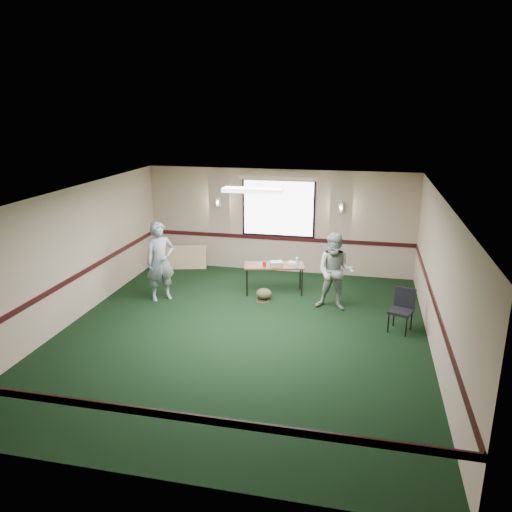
% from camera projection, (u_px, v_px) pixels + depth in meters
% --- Properties ---
extents(ground, '(8.00, 8.00, 0.00)m').
position_uv_depth(ground, '(242.00, 334.00, 9.63)').
color(ground, black).
rests_on(ground, ground).
extents(room_shell, '(8.00, 8.02, 8.00)m').
position_uv_depth(room_shell, '(264.00, 229.00, 11.16)').
color(room_shell, tan).
rests_on(room_shell, ground).
extents(folding_table, '(1.47, 0.85, 0.69)m').
position_uv_depth(folding_table, '(274.00, 267.00, 11.60)').
color(folding_table, '#523717').
rests_on(folding_table, ground).
extents(projector, '(0.33, 0.30, 0.09)m').
position_uv_depth(projector, '(276.00, 263.00, 11.53)').
color(projector, '#95949C').
rests_on(projector, folding_table).
extents(game_console, '(0.22, 0.19, 0.05)m').
position_uv_depth(game_console, '(292.00, 263.00, 11.65)').
color(game_console, silver).
rests_on(game_console, folding_table).
extents(red_cup, '(0.08, 0.08, 0.12)m').
position_uv_depth(red_cup, '(264.00, 264.00, 11.47)').
color(red_cup, '#B80C0C').
rests_on(red_cup, folding_table).
extents(water_bottle, '(0.06, 0.06, 0.21)m').
position_uv_depth(water_bottle, '(297.00, 262.00, 11.44)').
color(water_bottle, '#91BFEE').
rests_on(water_bottle, folding_table).
extents(duffel_bag, '(0.37, 0.28, 0.25)m').
position_uv_depth(duffel_bag, '(264.00, 294.00, 11.36)').
color(duffel_bag, brown).
rests_on(duffel_bag, ground).
extents(cable_coil, '(0.32, 0.32, 0.01)m').
position_uv_depth(cable_coil, '(263.00, 301.00, 11.28)').
color(cable_coil, red).
rests_on(cable_coil, ground).
extents(folded_table, '(1.25, 0.49, 0.64)m').
position_uv_depth(folded_table, '(183.00, 257.00, 13.42)').
color(folded_table, tan).
rests_on(folded_table, ground).
extents(conference_chair, '(0.53, 0.54, 0.85)m').
position_uv_depth(conference_chair, '(403.00, 306.00, 9.70)').
color(conference_chair, black).
rests_on(conference_chair, ground).
extents(person_left, '(0.78, 0.75, 1.80)m').
position_uv_depth(person_left, '(160.00, 261.00, 11.14)').
color(person_left, '#3A5881').
rests_on(person_left, ground).
extents(person_right, '(0.88, 0.71, 1.69)m').
position_uv_depth(person_right, '(335.00, 272.00, 10.61)').
color(person_right, '#7292B1').
rests_on(person_right, ground).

